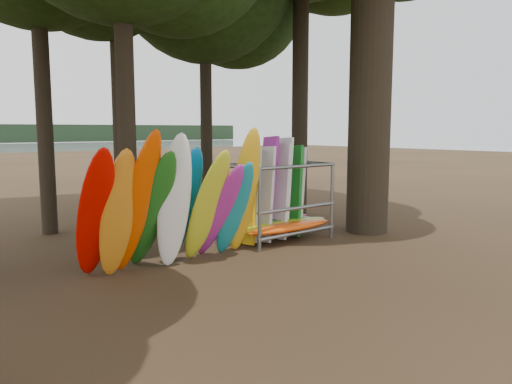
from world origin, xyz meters
TOP-DOWN VIEW (x-y plane):
  - ground at (0.00, 0.00)m, footprint 120.00×120.00m
  - kayak_row at (-1.77, 1.12)m, footprint 4.43×1.99m
  - storage_rack at (1.69, 1.83)m, footprint 3.22×1.55m

SIDE VIEW (x-z plane):
  - ground at x=0.00m, z-range 0.00..0.00m
  - storage_rack at x=1.69m, z-range -0.43..2.35m
  - kayak_row at x=-1.77m, z-range -0.24..2.88m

